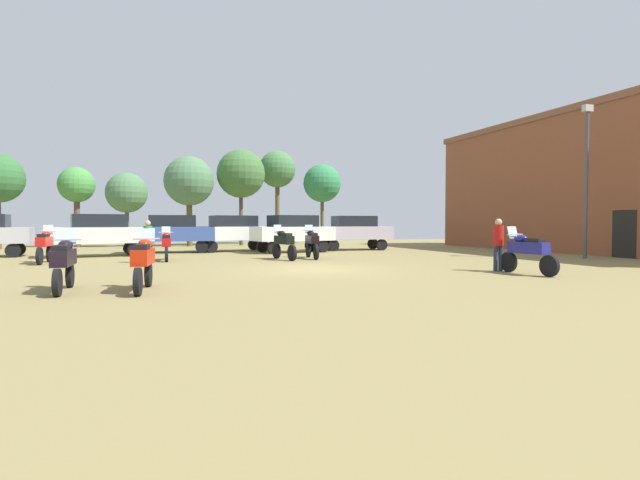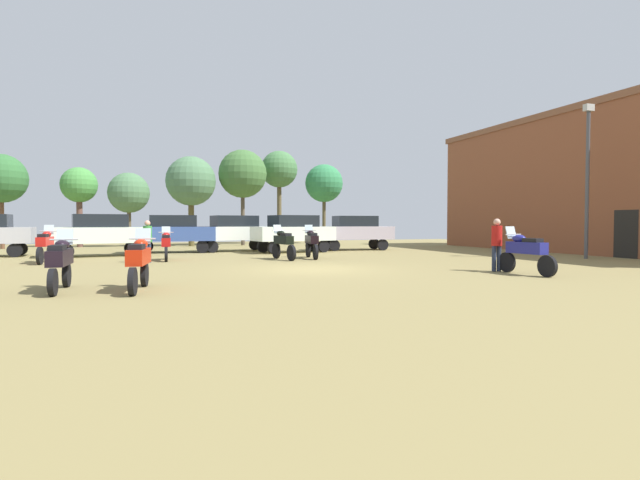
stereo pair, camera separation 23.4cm
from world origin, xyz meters
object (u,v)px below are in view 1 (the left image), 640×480
at_px(car_2, 354,230).
at_px(car_6, 173,231).
at_px(motorcycle_4, 64,261).
at_px(tree_8, 241,174).
at_px(motorcycle_5, 284,243).
at_px(tree_2, 277,170).
at_px(car_5, 233,230).
at_px(person_1, 148,238).
at_px(motorcycle_6, 45,245).
at_px(car_3, 99,232).
at_px(tree_5, 76,186).
at_px(car_1, 293,231).
at_px(person_3, 498,241).
at_px(lamp_post, 586,173).
at_px(motorcycle_2, 166,244).
at_px(motorcycle_3, 312,242).
at_px(motorcycle_8, 143,260).
at_px(motorcycle_7, 527,251).
at_px(tree_6, 322,184).
at_px(tree_3, 127,193).
at_px(brick_building, 605,182).
at_px(tree_1, 189,182).

distance_m(car_2, car_6, 10.18).
bearing_deg(motorcycle_4, tree_8, 70.98).
xyz_separation_m(motorcycle_5, car_6, (-4.21, 6.81, 0.43)).
bearing_deg(tree_2, car_5, -118.84).
bearing_deg(person_1, tree_8, -159.42).
bearing_deg(tree_2, motorcycle_6, -132.35).
bearing_deg(car_3, tree_5, 2.15).
relative_size(car_1, person_1, 2.68).
height_order(person_3, tree_8, tree_8).
distance_m(car_6, lamp_post, 20.33).
relative_size(motorcycle_2, car_6, 0.47).
bearing_deg(car_5, motorcycle_3, -169.09).
bearing_deg(motorcycle_8, lamp_post, 21.56).
height_order(motorcycle_7, car_2, car_2).
bearing_deg(car_6, motorcycle_6, 142.48).
bearing_deg(person_1, motorcycle_2, -170.58).
bearing_deg(motorcycle_8, motorcycle_4, 172.04).
relative_size(car_1, tree_8, 0.67).
xyz_separation_m(car_5, tree_6, (8.34, 8.35, 3.47)).
height_order(car_5, tree_6, tree_6).
bearing_deg(lamp_post, motorcycle_5, 163.25).
height_order(tree_2, tree_3, tree_2).
height_order(brick_building, lamp_post, brick_building).
bearing_deg(car_3, lamp_post, -122.63).
bearing_deg(motorcycle_5, motorcycle_7, -66.93).
distance_m(motorcycle_3, tree_3, 16.70).
bearing_deg(motorcycle_5, tree_2, 65.95).
bearing_deg(person_3, tree_3, -48.04).
distance_m(motorcycle_3, motorcycle_7, 9.59).
distance_m(car_3, car_6, 3.95).
relative_size(motorcycle_2, motorcycle_8, 0.94).
bearing_deg(person_1, tree_1, -146.48).
distance_m(motorcycle_3, car_6, 8.60).
xyz_separation_m(motorcycle_4, person_3, (12.72, 0.53, 0.30)).
bearing_deg(car_5, motorcycle_8, 154.30).
height_order(car_1, person_1, car_1).
xyz_separation_m(person_1, tree_5, (-4.27, 15.13, 3.02)).
distance_m(car_5, tree_8, 8.49).
bearing_deg(car_1, tree_6, -37.13).
relative_size(motorcycle_8, tree_2, 0.32).
bearing_deg(car_6, lamp_post, -116.42).
relative_size(car_3, person_3, 2.62).
height_order(motorcycle_7, tree_6, tree_6).
height_order(car_1, tree_3, tree_3).
relative_size(car_6, tree_6, 0.73).
relative_size(brick_building, car_5, 4.71).
bearing_deg(tree_2, car_2, -78.71).
xyz_separation_m(motorcycle_5, tree_5, (-9.82, 15.29, 3.27)).
xyz_separation_m(car_1, person_1, (-7.39, -4.68, -0.18)).
xyz_separation_m(brick_building, car_6, (-22.02, 7.47, -2.63)).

